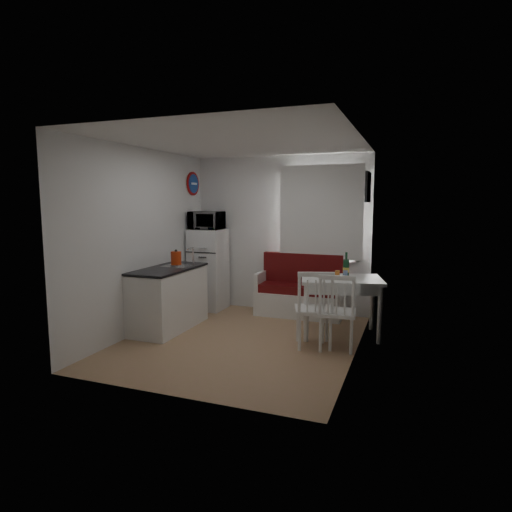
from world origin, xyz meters
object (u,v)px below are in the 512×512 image
(chair_left, at_px, (312,301))
(kitchen_counter, at_px, (169,298))
(bench, at_px, (300,295))
(dining_table, at_px, (341,284))
(chair_right, at_px, (336,304))
(microwave, at_px, (206,220))
(fridge, at_px, (208,269))
(wine_bottle, at_px, (346,265))
(kettle, at_px, (176,258))

(chair_left, bearing_deg, kitchen_counter, 158.32)
(kitchen_counter, distance_m, chair_left, 2.17)
(bench, relative_size, dining_table, 1.13)
(bench, relative_size, chair_right, 2.68)
(bench, distance_m, microwave, 2.00)
(chair_left, bearing_deg, microwave, 130.00)
(chair_right, relative_size, fridge, 0.38)
(kitchen_counter, bearing_deg, dining_table, 12.65)
(dining_table, xyz_separation_m, fridge, (-2.39, 0.70, -0.03))
(fridge, xyz_separation_m, wine_bottle, (2.43, -0.60, 0.29))
(chair_left, relative_size, wine_bottle, 1.69)
(dining_table, bearing_deg, microwave, 150.45)
(chair_right, xyz_separation_m, microwave, (-2.43, 1.32, 0.93))
(chair_right, height_order, microwave, microwave)
(bench, bearing_deg, kettle, -142.13)
(fridge, relative_size, microwave, 2.53)
(bench, relative_size, microwave, 2.57)
(kitchen_counter, xyz_separation_m, dining_table, (2.41, 0.54, 0.26))
(bench, bearing_deg, microwave, -174.18)
(fridge, bearing_deg, dining_table, -16.45)
(dining_table, bearing_deg, bench, 119.94)
(dining_table, height_order, chair_right, chair_right)
(kitchen_counter, relative_size, fridge, 0.96)
(chair_right, xyz_separation_m, kettle, (-2.40, 0.27, 0.42))
(bench, xyz_separation_m, wine_bottle, (0.84, -0.72, 0.65))
(bench, bearing_deg, fridge, -175.96)
(dining_table, distance_m, chair_left, 0.72)
(kitchen_counter, distance_m, chair_right, 2.46)
(chair_right, bearing_deg, kitchen_counter, 169.91)
(dining_table, xyz_separation_m, microwave, (-2.39, 0.65, 0.81))
(fridge, bearing_deg, microwave, -90.00)
(kitchen_counter, height_order, wine_bottle, kitchen_counter)
(fridge, relative_size, wine_bottle, 3.98)
(kitchen_counter, relative_size, chair_right, 2.52)
(kettle, bearing_deg, chair_right, -6.47)
(bench, xyz_separation_m, fridge, (-1.59, -0.11, 0.36))
(bench, bearing_deg, chair_left, -69.97)
(kitchen_counter, xyz_separation_m, microwave, (0.02, 1.19, 1.08))
(kettle, height_order, wine_bottle, wine_bottle)
(chair_right, xyz_separation_m, wine_bottle, (0.00, 0.77, 0.38))
(dining_table, bearing_deg, wine_bottle, 51.91)
(bench, bearing_deg, wine_bottle, -40.57)
(wine_bottle, bearing_deg, kettle, -168.27)
(chair_left, xyz_separation_m, microwave, (-2.14, 1.33, 0.91))
(kitchen_counter, distance_m, kettle, 0.59)
(kitchen_counter, bearing_deg, chair_right, -3.05)
(chair_left, xyz_separation_m, kettle, (-2.11, 0.27, 0.40))
(chair_left, height_order, microwave, microwave)
(chair_right, bearing_deg, fridge, 143.46)
(microwave, distance_m, kettle, 1.17)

